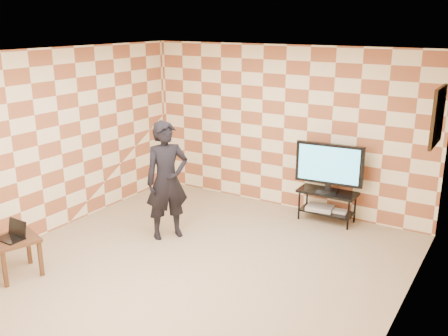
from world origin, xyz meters
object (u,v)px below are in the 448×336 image
at_px(tv_stand, 327,199).
at_px(tv, 329,165).
at_px(person, 167,180).
at_px(side_table, 15,245).

bearing_deg(tv_stand, tv, -95.49).
bearing_deg(tv_stand, person, -135.33).
bearing_deg(tv, person, -135.37).
height_order(side_table, person, person).
distance_m(tv, side_table, 4.58).
relative_size(tv_stand, tv, 0.87).
height_order(tv, side_table, tv).
distance_m(tv, person, 2.51).
bearing_deg(tv, tv_stand, 84.51).
distance_m(tv_stand, person, 2.56).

